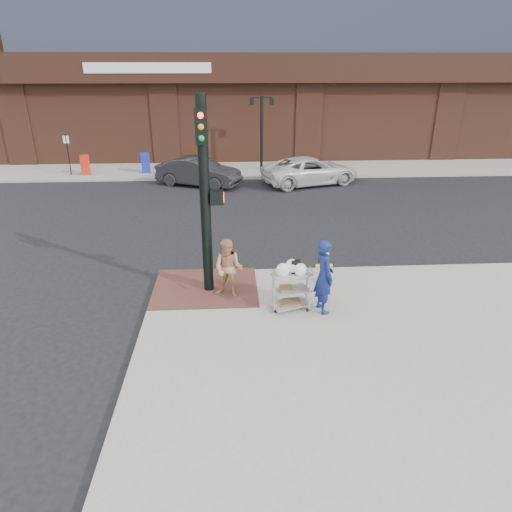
{
  "coord_description": "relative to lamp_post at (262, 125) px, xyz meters",
  "views": [
    {
      "loc": [
        0.11,
        -10.26,
        5.77
      ],
      "look_at": [
        0.75,
        0.42,
        1.25
      ],
      "focal_mm": 32.0,
      "sensor_mm": 36.0,
      "label": 1
    }
  ],
  "objects": [
    {
      "name": "brick_curb_ramp",
      "position": [
        -2.6,
        -15.1,
        -2.46
      ],
      "size": [
        2.8,
        2.4,
        0.01
      ],
      "primitive_type": "cube",
      "color": "#532D27",
      "rests_on": "sidewalk_near"
    },
    {
      "name": "traffic_signal_pole",
      "position": [
        -2.48,
        -15.23,
        0.21
      ],
      "size": [
        0.61,
        0.51,
        5.0
      ],
      "color": "black",
      "rests_on": "sidewalk_near"
    },
    {
      "name": "woman_blue",
      "position": [
        0.32,
        -16.51,
        -1.54
      ],
      "size": [
        0.58,
        0.76,
        1.86
      ],
      "primitive_type": "imported",
      "rotation": [
        0.0,
        0.0,
        1.79
      ],
      "color": "navy",
      "rests_on": "sidewalk_near"
    },
    {
      "name": "ground",
      "position": [
        -2.0,
        -16.0,
        -2.62
      ],
      "size": [
        220.0,
        220.0,
        0.0
      ],
      "primitive_type": "plane",
      "color": "black",
      "rests_on": "ground"
    },
    {
      "name": "minivan_white",
      "position": [
        2.29,
        -3.18,
        -1.93
      ],
      "size": [
        5.44,
        3.7,
        1.38
      ],
      "primitive_type": "imported",
      "rotation": [
        0.0,
        0.0,
        1.88
      ],
      "color": "silver",
      "rests_on": "ground"
    },
    {
      "name": "fire_hydrant",
      "position": [
        0.65,
        -15.0,
        -1.98
      ],
      "size": [
        0.45,
        0.32,
        0.96
      ],
      "color": "yellow",
      "rests_on": "sidewalk_near"
    },
    {
      "name": "lamp_post",
      "position": [
        0.0,
        0.0,
        0.0
      ],
      "size": [
        1.32,
        0.22,
        4.0
      ],
      "color": "black",
      "rests_on": "sidewalk_far"
    },
    {
      "name": "parking_sign",
      "position": [
        -10.5,
        -1.0,
        -1.37
      ],
      "size": [
        0.05,
        0.05,
        2.2
      ],
      "primitive_type": "cylinder",
      "color": "black",
      "rests_on": "sidewalk_far"
    },
    {
      "name": "sedan_dark",
      "position": [
        -3.42,
        -3.19,
        -1.91
      ],
      "size": [
        4.54,
        3.14,
        1.42
      ],
      "primitive_type": "imported",
      "rotation": [
        0.0,
        0.0,
        1.15
      ],
      "color": "#232325",
      "rests_on": "ground"
    },
    {
      "name": "utility_cart",
      "position": [
        -0.44,
        -16.36,
        -1.89
      ],
      "size": [
        1.03,
        0.78,
        1.27
      ],
      "color": "gray",
      "rests_on": "sidewalk_near"
    },
    {
      "name": "sidewalk_far",
      "position": [
        10.5,
        16.0,
        -2.54
      ],
      "size": [
        65.0,
        36.0,
        0.15
      ],
      "primitive_type": "cube",
      "color": "gray",
      "rests_on": "ground"
    },
    {
      "name": "newsbox_blue",
      "position": [
        -6.49,
        -0.67,
        -1.92
      ],
      "size": [
        0.53,
        0.5,
        1.1
      ],
      "primitive_type": "cube",
      "rotation": [
        0.0,
        0.0,
        0.18
      ],
      "color": "#1A25AC",
      "rests_on": "sidewalk_far"
    },
    {
      "name": "newsbox_red",
      "position": [
        -9.69,
        -1.0,
        -1.93
      ],
      "size": [
        0.58,
        0.56,
        1.08
      ],
      "primitive_type": "cube",
      "rotation": [
        0.0,
        0.0,
        0.4
      ],
      "color": "red",
      "rests_on": "sidewalk_far"
    },
    {
      "name": "pedestrian_tan",
      "position": [
        -1.96,
        -15.63,
        -1.68
      ],
      "size": [
        0.92,
        0.82,
        1.57
      ],
      "primitive_type": "imported",
      "rotation": [
        0.0,
        0.0,
        -0.34
      ],
      "color": "tan",
      "rests_on": "sidewalk_near"
    }
  ]
}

